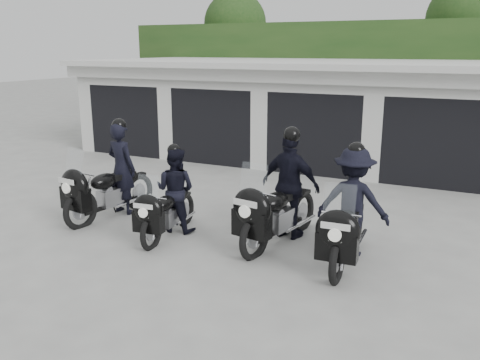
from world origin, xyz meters
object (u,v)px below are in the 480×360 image
at_px(police_bike_b, 171,196).
at_px(police_bike_d, 351,210).
at_px(police_bike_c, 285,193).
at_px(police_bike_a, 110,178).

xyz_separation_m(police_bike_b, police_bike_d, (3.24, 0.26, 0.12)).
bearing_deg(police_bike_b, police_bike_d, -0.73).
bearing_deg(police_bike_b, police_bike_c, 10.65).
height_order(police_bike_a, police_bike_c, police_bike_c).
distance_m(police_bike_a, police_bike_d, 4.90).
relative_size(police_bike_b, police_bike_d, 0.87).
bearing_deg(police_bike_b, police_bike_a, 164.28).
height_order(police_bike_c, police_bike_d, police_bike_c).
relative_size(police_bike_b, police_bike_c, 0.82).
distance_m(police_bike_a, police_bike_c, 3.66).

